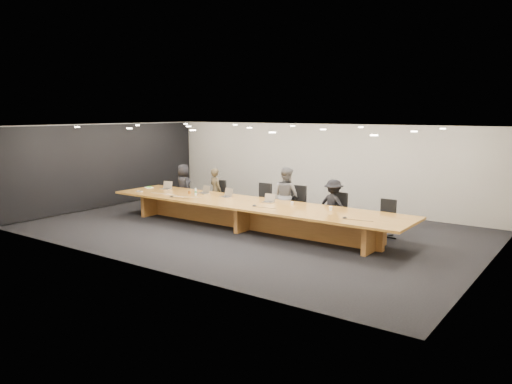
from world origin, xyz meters
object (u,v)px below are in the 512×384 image
Objects in this scene: conference_table at (250,211)px; laptop_b at (203,190)px; person_a at (183,187)px; mic_center at (254,205)px; amber_mug at (189,193)px; laptop_a at (166,185)px; paper_cup_near at (292,203)px; chair_left at (217,197)px; laptop_d at (268,198)px; av_box at (139,191)px; person_d at (333,205)px; water_bottle at (196,192)px; laptop_c at (226,193)px; chair_right at (336,211)px; chair_mid_right at (295,205)px; mic_left at (172,196)px; mic_right at (345,217)px; person_c at (286,196)px; chair_far_left at (181,193)px; chair_far_right at (385,219)px; chair_mid_left at (261,201)px; person_b at (216,191)px; paper_cup_far at (331,208)px.

conference_table is 2.10m from laptop_b.
person_a is 4.23m from mic_center.
laptop_a is at bearing 167.22° from amber_mug.
mic_center is at bearing -136.07° from paper_cup_near.
mic_center is at bearing -41.71° from chair_left.
av_box is at bearing -177.51° from laptop_d.
person_d is 4.04m from laptop_b.
water_bottle is 1.18× the size of av_box.
laptop_d is at bearing 5.06° from amber_mug.
laptop_a is at bearing 58.59° from av_box.
laptop_c reaches higher than mic_center.
av_box is 4.26m from mic_center.
person_a is at bearing 144.66° from water_bottle.
laptop_d is 4.34m from av_box.
laptop_c is 1.11× the size of laptop_d.
chair_right is 12.27× the size of paper_cup_near.
person_d is (4.08, 0.02, 0.17)m from chair_left.
chair_right is at bearing 46.53° from paper_cup_near.
laptop_a is at bearing 108.62° from person_a.
chair_mid_right is at bearing 78.91° from mic_center.
laptop_d reaches higher than paper_cup_near.
paper_cup_near is 3.65m from mic_left.
mic_right is (3.00, -0.34, 0.25)m from conference_table.
mic_left is (-4.37, -1.81, 0.24)m from chair_right.
laptop_a is 3.79× the size of paper_cup_near.
laptop_d is at bearing 99.20° from person_c.
chair_far_left is at bearing 4.96° from person_a.
chair_far_right is 7.42m from av_box.
water_bottle is at bearing -74.07° from laptop_b.
chair_mid_right is 3.59m from mic_left.
laptop_b is 0.37m from water_bottle.
chair_mid_right is 8.47× the size of mic_center.
chair_mid_left is 1.41m from laptop_d.
person_c is 2.92m from mic_right.
person_d is at bearing -0.72° from laptop_a.
mic_left is at bearing -99.34° from laptop_b.
water_bottle is at bearing 37.49° from person_c.
chair_mid_right reaches higher than laptop_b.
person_a is at bearing 78.33° from laptop_a.
person_b is 7.09× the size of water_bottle.
chair_right is at bearing 15.59° from amber_mug.
paper_cup_near is 0.50× the size of av_box.
laptop_d is 0.73m from paper_cup_near.
person_a is 4.41× the size of laptop_c.
water_bottle reaches higher than paper_cup_far.
person_a reaches higher than person_d.
laptop_d is at bearing 39.06° from person_d.
paper_cup_near is at bearing -9.26° from laptop_a.
chair_mid_left is at bearing 155.01° from mic_right.
laptop_b reaches higher than mic_center.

